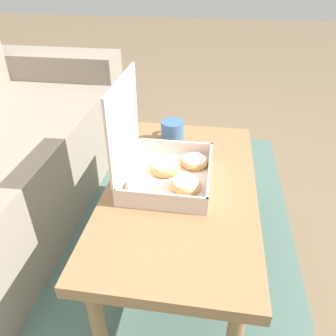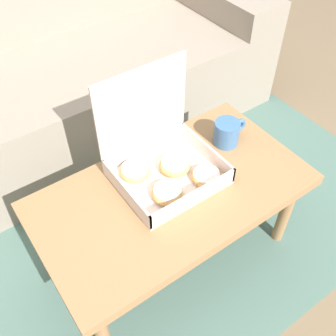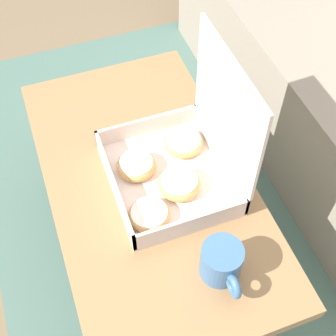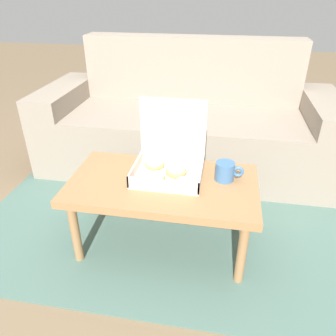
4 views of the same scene
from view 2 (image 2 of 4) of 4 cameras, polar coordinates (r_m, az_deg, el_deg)
name	(u,v)px [view 2 (image 2 of 4)]	position (r m, az deg, el deg)	size (l,w,h in m)	color
ground_plane	(152,229)	(1.69, -2.28, -8.91)	(12.00, 12.00, 0.00)	#756047
area_rug	(117,185)	(1.85, -7.45, -2.50)	(2.22, 1.85, 0.01)	#4C6B60
couch	(58,80)	(2.01, -15.61, 12.19)	(2.10, 0.80, 0.91)	gray
coffee_table	(172,198)	(1.34, 0.64, -4.41)	(0.92, 0.51, 0.40)	#997047
pastry_box	(164,162)	(1.31, -0.61, 0.90)	(0.34, 0.29, 0.36)	silver
coffee_mug	(227,132)	(1.45, 8.60, 5.14)	(0.14, 0.09, 0.09)	#3D6693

